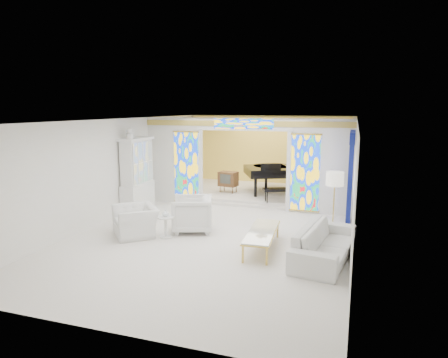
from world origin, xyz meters
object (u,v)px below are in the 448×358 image
(china_cabinet, at_px, (137,175))
(sofa, at_px, (325,243))
(armchair_right, at_px, (192,214))
(coffee_table, at_px, (262,232))
(grand_piano, at_px, (270,171))
(armchair_left, at_px, (136,221))
(tv_console, at_px, (228,179))

(china_cabinet, height_order, sofa, china_cabinet)
(china_cabinet, bearing_deg, armchair_right, -31.48)
(coffee_table, bearing_deg, grand_piano, 99.69)
(armchair_left, bearing_deg, grand_piano, 115.07)
(armchair_right, bearing_deg, sofa, 55.21)
(armchair_right, height_order, tv_console, armchair_right)
(china_cabinet, height_order, coffee_table, china_cabinet)
(china_cabinet, distance_m, tv_console, 3.60)
(china_cabinet, bearing_deg, grand_piano, 42.43)
(armchair_left, xyz_separation_m, armchair_right, (1.28, 0.79, 0.10))
(armchair_left, relative_size, sofa, 0.46)
(armchair_left, xyz_separation_m, coffee_table, (3.41, -0.01, 0.03))
(tv_console, bearing_deg, armchair_left, -90.26)
(sofa, bearing_deg, armchair_right, 83.11)
(sofa, xyz_separation_m, tv_console, (-3.93, 5.35, 0.31))
(sofa, bearing_deg, china_cabinet, 75.91)
(sofa, height_order, coffee_table, sofa)
(coffee_table, bearing_deg, armchair_left, 179.83)
(armchair_left, relative_size, armchair_right, 1.12)
(armchair_left, height_order, sofa, armchair_left)
(china_cabinet, relative_size, grand_piano, 0.82)
(tv_console, bearing_deg, sofa, -43.58)
(grand_piano, bearing_deg, armchair_right, -127.51)
(armchair_left, height_order, grand_piano, grand_piano)
(china_cabinet, relative_size, coffee_table, 1.30)
(armchair_right, xyz_separation_m, tv_console, (-0.34, 4.36, 0.20))
(armchair_right, height_order, grand_piano, grand_piano)
(china_cabinet, height_order, armchair_right, china_cabinet)
(armchair_left, height_order, tv_console, tv_console)
(sofa, xyz_separation_m, grand_piano, (-2.45, 5.96, 0.60))
(china_cabinet, relative_size, sofa, 1.07)
(grand_piano, bearing_deg, tv_console, 177.64)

